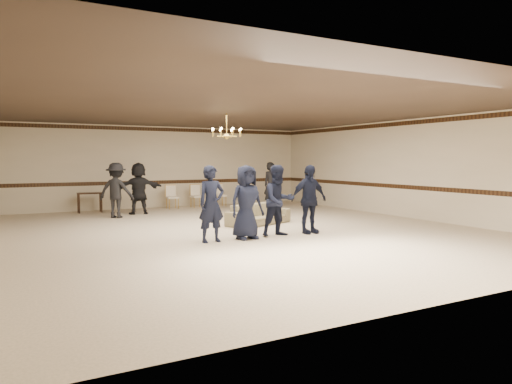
% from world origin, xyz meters
% --- Properties ---
extents(room, '(12.01, 14.01, 3.21)m').
position_xyz_m(room, '(0.00, 0.00, 1.60)').
color(room, beige).
rests_on(room, ground).
extents(chair_rail, '(12.00, 0.02, 0.14)m').
position_xyz_m(chair_rail, '(0.00, 6.99, 1.00)').
color(chair_rail, '#34200F').
rests_on(chair_rail, wall_back).
extents(crown_molding, '(12.00, 0.02, 0.14)m').
position_xyz_m(crown_molding, '(0.00, 6.99, 3.08)').
color(crown_molding, '#34200F').
rests_on(crown_molding, wall_back).
extents(chandelier, '(0.94, 0.94, 0.89)m').
position_xyz_m(chandelier, '(0.00, 1.00, 2.88)').
color(chandelier, gold).
rests_on(chandelier, ceiling).
extents(boy_a, '(0.68, 0.47, 1.77)m').
position_xyz_m(boy_a, '(-1.43, -1.25, 0.88)').
color(boy_a, black).
rests_on(boy_a, floor).
extents(boy_b, '(0.90, 0.63, 1.77)m').
position_xyz_m(boy_b, '(-0.53, -1.25, 0.88)').
color(boy_b, black).
rests_on(boy_b, floor).
extents(boy_c, '(0.87, 0.69, 1.77)m').
position_xyz_m(boy_c, '(0.37, -1.25, 0.88)').
color(boy_c, black).
rests_on(boy_c, floor).
extents(boy_d, '(1.04, 0.44, 1.77)m').
position_xyz_m(boy_d, '(1.27, -1.25, 0.88)').
color(boy_d, black).
rests_on(boy_d, floor).
extents(settee, '(2.22, 1.49, 0.60)m').
position_xyz_m(settee, '(0.93, 0.81, 0.30)').
color(settee, '#786E50').
rests_on(settee, floor).
extents(adult_left, '(1.33, 1.22, 1.80)m').
position_xyz_m(adult_left, '(-2.39, 4.37, 0.90)').
color(adult_left, black).
rests_on(adult_left, floor).
extents(adult_mid, '(1.71, 0.69, 1.80)m').
position_xyz_m(adult_mid, '(-1.49, 5.07, 0.90)').
color(adult_mid, black).
rests_on(adult_mid, floor).
extents(adult_right, '(0.67, 0.45, 1.80)m').
position_xyz_m(adult_right, '(3.61, 4.67, 0.90)').
color(adult_right, black).
rests_on(adult_right, floor).
extents(banquet_chair_left, '(0.45, 0.45, 0.90)m').
position_xyz_m(banquet_chair_left, '(0.08, 6.18, 0.45)').
color(banquet_chair_left, beige).
rests_on(banquet_chair_left, floor).
extents(banquet_chair_mid, '(0.47, 0.47, 0.90)m').
position_xyz_m(banquet_chair_mid, '(1.08, 6.18, 0.45)').
color(banquet_chair_mid, beige).
rests_on(banquet_chair_mid, floor).
extents(banquet_chair_right, '(0.47, 0.47, 0.90)m').
position_xyz_m(banquet_chair_right, '(2.08, 6.18, 0.45)').
color(banquet_chair_right, beige).
rests_on(banquet_chair_right, floor).
extents(console_table, '(0.88, 0.44, 0.72)m').
position_xyz_m(console_table, '(-2.92, 6.38, 0.36)').
color(console_table, black).
rests_on(console_table, floor).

